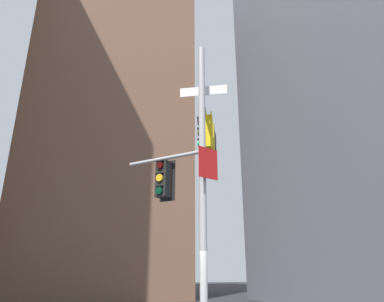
# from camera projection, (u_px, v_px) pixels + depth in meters

# --- Properties ---
(building_mid_block) EXTENTS (13.77, 13.77, 31.71)m
(building_mid_block) POSITION_uv_depth(u_px,v_px,m) (110.00, 125.00, 34.47)
(building_mid_block) COLOR brown
(building_mid_block) RESTS_ON ground
(signal_pole_assembly) EXTENTS (3.02, 2.99, 8.22)m
(signal_pole_assembly) POSITION_uv_depth(u_px,v_px,m) (199.00, 161.00, 9.97)
(signal_pole_assembly) COLOR #B2B2B5
(signal_pole_assembly) RESTS_ON ground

